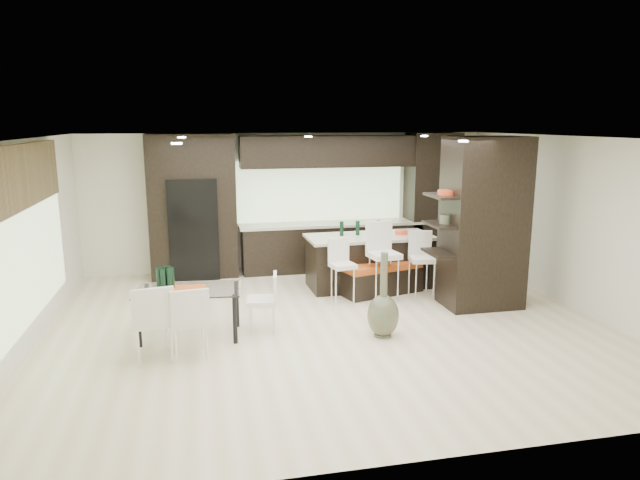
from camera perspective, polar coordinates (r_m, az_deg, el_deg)
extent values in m
plane|color=beige|center=(8.44, 0.86, -8.49)|extent=(8.00, 8.00, 0.00)
cube|color=silver|center=(11.46, -3.05, 3.88)|extent=(8.00, 0.02, 2.70)
cube|color=silver|center=(8.18, -27.58, -0.67)|extent=(0.02, 7.00, 2.70)
cube|color=silver|center=(9.77, 24.42, 1.45)|extent=(0.02, 7.00, 2.70)
cube|color=white|center=(7.92, 0.92, 10.16)|extent=(8.00, 7.00, 0.02)
cube|color=#B2D199|center=(8.36, -26.96, -0.37)|extent=(0.04, 3.20, 1.90)
cube|color=#B2D199|center=(11.51, -0.06, 4.94)|extent=(3.40, 0.04, 1.20)
cube|color=brown|center=(8.23, -27.34, 5.78)|extent=(0.08, 3.00, 0.80)
cube|color=white|center=(8.16, 0.52, 10.07)|extent=(4.00, 3.00, 0.02)
cube|color=black|center=(11.23, -0.25, 3.74)|extent=(6.80, 0.68, 2.70)
cube|color=black|center=(11.01, -12.52, 1.18)|extent=(0.90, 0.68, 1.90)
cube|color=black|center=(9.35, 16.05, 1.64)|extent=(1.20, 0.80, 2.70)
cube|color=black|center=(10.26, 4.95, -2.11)|extent=(2.26, 1.02, 0.93)
cube|color=white|center=(9.38, 2.29, -3.70)|extent=(0.44, 0.44, 0.84)
cube|color=white|center=(9.50, 6.38, -2.91)|extent=(0.52, 0.52, 1.05)
cube|color=white|center=(9.78, 10.13, -3.06)|extent=(0.45, 0.45, 0.90)
cube|color=black|center=(9.92, 6.15, -3.79)|extent=(1.50, 0.90, 0.54)
cube|color=white|center=(8.11, -12.87, -7.11)|extent=(1.49, 0.94, 0.68)
cube|color=white|center=(7.40, -12.95, -8.19)|extent=(0.52, 0.52, 0.87)
cube|color=white|center=(7.41, -16.41, -8.16)|extent=(0.58, 0.58, 0.92)
cube|color=white|center=(8.13, -5.82, -6.48)|extent=(0.47, 0.47, 0.77)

